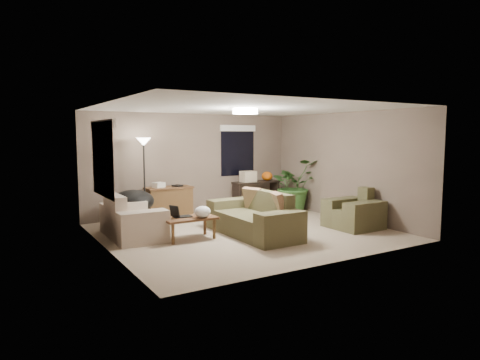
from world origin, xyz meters
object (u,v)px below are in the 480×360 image
papasan_chair (133,205)px  houseplant (294,191)px  coffee_table (190,221)px  armchair (354,214)px  desk (169,202)px  floor_lamp (144,152)px  console_table (256,193)px  main_sofa (255,220)px  cat_scratching_post (329,211)px  loveseat (131,222)px

papasan_chair → houseplant: (4.16, -0.27, 0.06)m
coffee_table → armchair: bearing=-14.5°
desk → floor_lamp: 1.40m
armchair → console_table: size_ratio=0.77×
papasan_chair → coffee_table: bearing=-71.2°
main_sofa → cat_scratching_post: (2.30, 0.36, -0.08)m
cat_scratching_post → console_table: bearing=108.2°
loveseat → armchair: (4.31, -1.61, 0.00)m
main_sofa → cat_scratching_post: size_ratio=4.40×
papasan_chair → cat_scratching_post: (4.13, -1.64, -0.25)m
console_table → papasan_chair: size_ratio=1.19×
desk → cat_scratching_post: 3.77m
houseplant → main_sofa: bearing=-143.4°
houseplant → armchair: bearing=-94.5°
console_table → floor_lamp: size_ratio=0.68×
desk → console_table: (2.44, -0.04, 0.06)m
floor_lamp → houseplant: bearing=-8.2°
main_sofa → coffee_table: 1.30m
desk → houseplant: (3.16, -0.74, 0.15)m
floor_lamp → armchair: bearing=-38.0°
armchair → houseplant: houseplant is taller
floor_lamp → main_sofa: bearing=-57.1°
coffee_table → console_table: 3.57m
main_sofa → floor_lamp: bearing=122.9°
console_table → cat_scratching_post: 2.19m
desk → houseplant: 3.25m
desk → console_table: same height
coffee_table → papasan_chair: bearing=108.8°
armchair → papasan_chair: size_ratio=0.91×
armchair → floor_lamp: floor_lamp is taller
floor_lamp → papasan_chair: bearing=-142.1°
armchair → console_table: 3.04m
desk → floor_lamp: bearing=-163.5°
main_sofa → houseplant: 2.92m
armchair → houseplant: (0.18, 2.29, 0.23)m
armchair → cat_scratching_post: size_ratio=2.00×
armchair → papasan_chair: 4.74m
coffee_table → desk: 2.19m
armchair → desk: size_ratio=0.91×
armchair → loveseat: bearing=159.6°
desk → coffee_table: bearing=-101.5°
coffee_table → cat_scratching_post: size_ratio=2.00×
console_table → floor_lamp: bearing=-177.2°
console_table → coffee_table: bearing=-143.8°
coffee_table → houseplant: houseplant is taller
loveseat → houseplant: 4.55m
coffee_table → cat_scratching_post: cat_scratching_post is taller
coffee_table → floor_lamp: floor_lamp is taller
loveseat → console_table: (3.78, 1.38, 0.14)m
desk → papasan_chair: bearing=-155.0°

